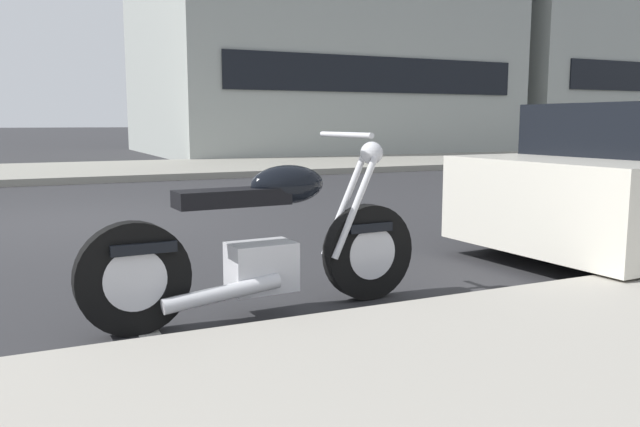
# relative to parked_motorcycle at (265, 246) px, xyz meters

# --- Properties ---
(ground_plane) EXTENTS (260.00, 260.00, 0.00)m
(ground_plane) POSITION_rel_parked_motorcycle_xyz_m (-0.73, 4.43, -0.43)
(ground_plane) COLOR #28282B
(sidewalk_far_curb) EXTENTS (120.00, 5.00, 0.14)m
(sidewalk_far_curb) POSITION_rel_parked_motorcycle_xyz_m (11.27, 11.80, -0.36)
(sidewalk_far_curb) COLOR gray
(sidewalk_far_curb) RESTS_ON ground
(parking_stall_stripe) EXTENTS (0.12, 2.20, 0.01)m
(parking_stall_stripe) POSITION_rel_parked_motorcycle_xyz_m (-0.73, 0.16, -0.43)
(parking_stall_stripe) COLOR silver
(parking_stall_stripe) RESTS_ON ground
(parked_motorcycle) EXTENTS (2.18, 0.62, 1.12)m
(parked_motorcycle) POSITION_rel_parked_motorcycle_xyz_m (0.00, 0.00, 0.00)
(parked_motorcycle) COLOR black
(parked_motorcycle) RESTS_ON ground
(townhouse_behind_pole) EXTENTS (12.88, 9.56, 13.18)m
(townhouse_behind_pole) POSITION_rel_parked_motorcycle_xyz_m (22.43, 18.84, 6.16)
(townhouse_behind_pole) COLOR #939993
(townhouse_behind_pole) RESTS_ON ground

